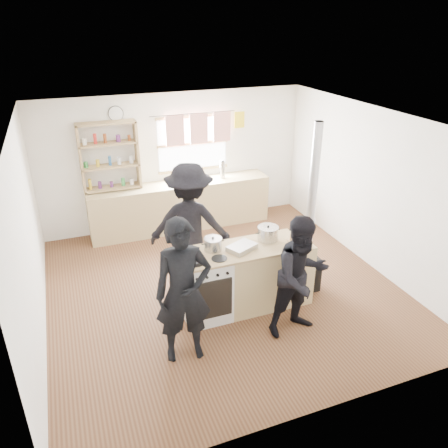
{
  "coord_description": "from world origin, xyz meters",
  "views": [
    {
      "loc": [
        -1.94,
        -5.19,
        3.7
      ],
      "look_at": [
        -0.01,
        -0.1,
        1.1
      ],
      "focal_mm": 35.0,
      "sensor_mm": 36.0,
      "label": 1
    }
  ],
  "objects": [
    {
      "name": "person_near_right",
      "position": [
        0.57,
        -1.26,
        0.8
      ],
      "size": [
        0.84,
        0.69,
        1.6
      ],
      "primitive_type": "imported",
      "rotation": [
        0.0,
        0.0,
        0.11
      ],
      "color": "black",
      "rests_on": "ground"
    },
    {
      "name": "bread_board",
      "position": [
        0.86,
        -0.66,
        0.98
      ],
      "size": [
        0.3,
        0.23,
        0.12
      ],
      "color": "tan",
      "rests_on": "cooking_island"
    },
    {
      "name": "skillet_greens",
      "position": [
        -0.63,
        -0.67,
        0.96
      ],
      "size": [
        0.28,
        0.28,
        0.05
      ],
      "color": "black",
      "rests_on": "cooking_island"
    },
    {
      "name": "back_counter",
      "position": [
        0.0,
        2.22,
        0.45
      ],
      "size": [
        3.4,
        0.55,
        0.9
      ],
      "primitive_type": "cube",
      "color": "tan",
      "rests_on": "ground"
    },
    {
      "name": "flue_heater",
      "position": [
        1.15,
        -0.45,
        0.65
      ],
      "size": [
        0.35,
        0.35,
        2.5
      ],
      "color": "black",
      "rests_on": "ground"
    },
    {
      "name": "cooking_island",
      "position": [
        0.14,
        -0.55,
        0.47
      ],
      "size": [
        1.97,
        0.64,
        0.93
      ],
      "color": "white",
      "rests_on": "ground"
    },
    {
      "name": "stockpot_stove",
      "position": [
        -0.3,
        -0.45,
        1.02
      ],
      "size": [
        0.24,
        0.24,
        0.19
      ],
      "color": "#B2B2B4",
      "rests_on": "cooking_island"
    },
    {
      "name": "thermos",
      "position": [
        0.84,
        2.22,
        1.06
      ],
      "size": [
        0.1,
        0.1,
        0.33
      ],
      "primitive_type": "cylinder",
      "color": "silver",
      "rests_on": "back_counter"
    },
    {
      "name": "person_near_left",
      "position": [
        -0.91,
        -1.2,
        0.89
      ],
      "size": [
        0.69,
        0.49,
        1.79
      ],
      "primitive_type": "imported",
      "rotation": [
        0.0,
        0.0,
        -0.11
      ],
      "color": "black",
      "rests_on": "ground"
    },
    {
      "name": "ground",
      "position": [
        0.0,
        0.0,
        -0.01
      ],
      "size": [
        5.0,
        5.0,
        0.01
      ],
      "primitive_type": "cube",
      "color": "brown",
      "rests_on": "ground"
    },
    {
      "name": "shelving_unit",
      "position": [
        -1.2,
        2.34,
        1.51
      ],
      "size": [
        1.0,
        0.28,
        1.2
      ],
      "color": "tan",
      "rests_on": "back_counter"
    },
    {
      "name": "person_far",
      "position": [
        -0.36,
        0.37,
        0.93
      ],
      "size": [
        1.38,
        1.09,
        1.87
      ],
      "primitive_type": "imported",
      "rotation": [
        0.0,
        0.0,
        2.76
      ],
      "color": "black",
      "rests_on": "ground"
    },
    {
      "name": "roast_tray",
      "position": [
        0.06,
        -0.58,
        0.97
      ],
      "size": [
        0.44,
        0.38,
        0.07
      ],
      "color": "silver",
      "rests_on": "cooking_island"
    },
    {
      "name": "stockpot_counter",
      "position": [
        0.5,
        -0.45,
        1.03
      ],
      "size": [
        0.29,
        0.29,
        0.22
      ],
      "color": "#B7B7B9",
      "rests_on": "cooking_island"
    }
  ]
}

